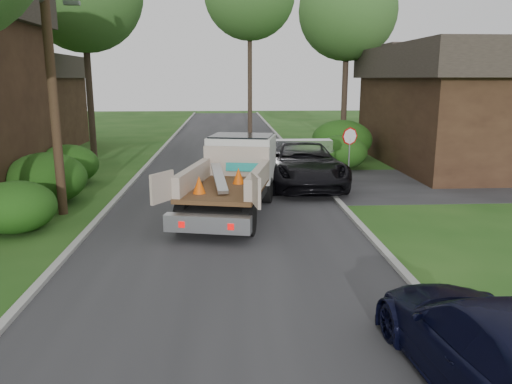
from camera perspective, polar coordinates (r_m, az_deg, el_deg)
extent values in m
plane|color=#1E4914|center=(12.43, -3.37, -8.20)|extent=(120.00, 120.00, 0.00)
cube|color=#28282B|center=(22.06, -3.42, 1.17)|extent=(8.00, 90.00, 0.02)
cube|color=#28282B|center=(24.24, 26.26, 0.91)|extent=(16.00, 7.00, 0.02)
cube|color=#9E9E99|center=(22.43, -13.95, 1.15)|extent=(0.20, 90.00, 0.12)
cube|color=#9E9E99|center=(22.42, 7.12, 1.42)|extent=(0.20, 90.00, 0.12)
cylinder|color=slate|center=(21.52, 10.56, 3.37)|extent=(0.06, 0.06, 2.00)
cylinder|color=#B20A0A|center=(21.37, 10.68, 6.28)|extent=(0.71, 0.32, 0.76)
cylinder|color=#382619|center=(17.51, -22.49, 13.67)|extent=(0.30, 0.30, 10.00)
cube|color=slate|center=(16.37, -20.31, 19.61)|extent=(0.45, 0.20, 0.12)
cube|color=#331F14|center=(36.30, -25.55, 8.11)|extent=(7.00, 7.00, 4.50)
cube|color=#332B26|center=(36.24, -26.01, 12.75)|extent=(7.56, 7.56, 1.40)
cube|color=#332B26|center=(36.26, -26.12, 13.85)|extent=(1.05, 7.56, 0.20)
cube|color=#331F14|center=(28.78, 23.60, 7.38)|extent=(9.00, 12.00, 4.50)
cube|color=#332B26|center=(28.71, 24.15, 13.43)|extent=(9.72, 12.96, 1.60)
cube|color=#332B26|center=(28.75, 24.30, 15.02)|extent=(9.72, 1.80, 0.20)
ellipsoid|color=#174510|center=(16.30, -25.78, -1.56)|extent=(2.34, 2.34, 1.53)
ellipsoid|color=#174510|center=(19.57, -22.85, 1.45)|extent=(2.86, 2.86, 1.87)
ellipsoid|color=#174510|center=(22.95, -20.71, 2.96)|extent=(2.60, 2.60, 1.70)
ellipsoid|color=#174510|center=(25.53, 9.73, 4.53)|extent=(2.60, 2.60, 1.70)
ellipsoid|color=#174510|center=(28.55, 9.77, 5.90)|extent=(3.38, 3.38, 2.21)
cylinder|color=#2D2119|center=(29.58, -18.59, 12.27)|extent=(0.36, 0.36, 9.00)
cylinder|color=#2D2119|center=(32.47, 10.13, 12.27)|extent=(0.36, 0.36, 8.50)
sphere|color=#2E5B21|center=(32.73, 10.44, 19.73)|extent=(6.00, 6.00, 6.00)
cylinder|color=#2D2119|center=(41.66, -0.71, 14.26)|extent=(0.36, 0.36, 11.00)
cylinder|color=black|center=(18.59, -4.82, 0.42)|extent=(0.51, 0.99, 0.95)
cylinder|color=black|center=(18.23, 1.29, 0.21)|extent=(0.51, 0.99, 0.95)
cylinder|color=black|center=(14.86, -8.43, -2.86)|extent=(0.51, 0.99, 0.95)
cylinder|color=black|center=(14.40, -0.80, -3.22)|extent=(0.51, 0.99, 0.95)
cube|color=black|center=(16.54, -3.00, -0.49)|extent=(3.34, 6.40, 0.25)
cube|color=silver|center=(18.49, -1.64, 3.87)|extent=(2.66, 2.34, 1.63)
cube|color=black|center=(18.40, -1.65, 5.64)|extent=(2.47, 2.15, 0.58)
cube|color=#472D19|center=(15.75, -3.56, 0.32)|extent=(3.06, 4.19, 0.13)
cube|color=beige|center=(17.46, -2.27, 3.50)|extent=(2.28, 0.59, 1.05)
cube|color=beige|center=(15.93, -7.28, 1.74)|extent=(1.01, 3.55, 0.63)
cube|color=beige|center=(15.48, 0.22, 1.52)|extent=(1.01, 3.55, 0.63)
cube|color=silver|center=(13.74, -5.54, -3.63)|extent=(2.44, 0.87, 0.47)
cube|color=#B20505|center=(13.74, -8.50, -3.70)|extent=(0.17, 0.08, 0.17)
cube|color=#B20505|center=(13.41, -2.90, -3.99)|extent=(0.17, 0.08, 0.17)
cube|color=beige|center=(14.02, -10.68, 0.54)|extent=(0.58, 0.85, 0.84)
cube|color=beige|center=(13.39, 0.00, 0.19)|extent=(0.21, 0.95, 0.84)
cube|color=silver|center=(15.82, -4.24, 1.69)|extent=(0.59, 2.74, 0.48)
cone|color=#F2590A|center=(14.92, -6.52, 0.84)|extent=(0.45, 0.45, 0.53)
cone|color=#F2590A|center=(16.22, -2.01, 1.88)|extent=(0.45, 0.45, 0.53)
cube|color=#148C84|center=(17.18, -1.57, 2.86)|extent=(1.15, 0.34, 0.30)
imported|color=black|center=(21.29, 5.29, 3.23)|extent=(3.16, 6.71, 1.85)
imported|color=black|center=(8.19, 25.43, -15.69)|extent=(2.37, 5.05, 1.42)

